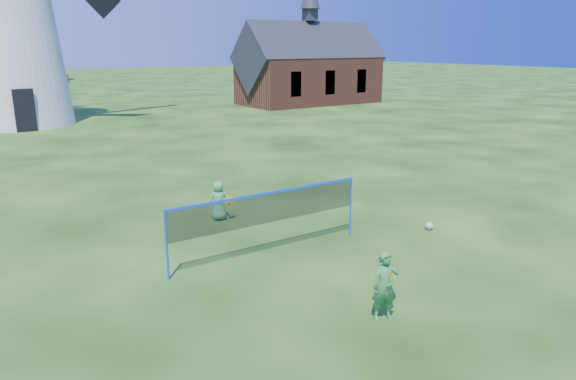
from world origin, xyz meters
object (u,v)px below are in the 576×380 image
(chapel, at_px, (309,69))
(player_girl, at_px, (385,286))
(badminton_net, at_px, (268,209))
(player_boy, at_px, (219,201))
(play_ball, at_px, (429,226))
(windmill, at_px, (3,7))

(chapel, height_order, player_girl, chapel)
(badminton_net, distance_m, player_boy, 3.06)
(play_ball, bearing_deg, windmill, 102.88)
(player_boy, xyz_separation_m, play_ball, (4.31, -3.92, -0.46))
(windmill, distance_m, player_boy, 24.61)
(player_girl, relative_size, play_ball, 5.92)
(badminton_net, bearing_deg, windmill, 93.85)
(player_girl, distance_m, player_boy, 6.77)
(windmill, xyz_separation_m, chapel, (22.49, 0.23, -4.13))
(chapel, distance_m, player_girl, 37.01)
(chapel, relative_size, play_ball, 54.45)
(chapel, distance_m, player_boy, 31.57)
(badminton_net, bearing_deg, play_ball, -11.43)
(windmill, height_order, play_ball, windmill)
(windmill, height_order, chapel, windmill)
(windmill, relative_size, player_boy, 17.04)
(badminton_net, relative_size, play_ball, 22.95)
(windmill, relative_size, badminton_net, 3.82)
(windmill, bearing_deg, player_boy, -85.17)
(chapel, distance_m, play_ball, 32.30)
(windmill, xyz_separation_m, play_ball, (6.31, -27.59, -6.87))
(play_ball, bearing_deg, chapel, 59.81)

